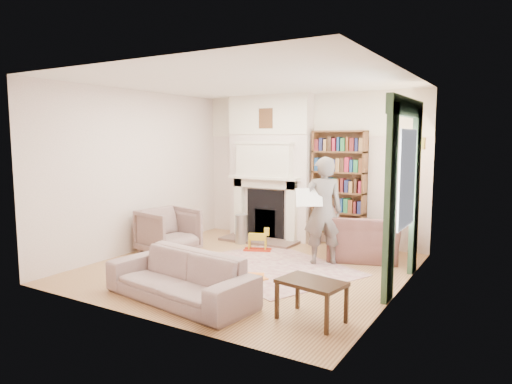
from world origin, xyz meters
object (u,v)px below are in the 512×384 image
Objects in this scene: bookcase at (339,182)px; sofa at (180,277)px; armchair_left at (169,231)px; rocking_horse at (257,239)px; man_reading at (323,211)px; armchair_reading at (362,236)px; paraffin_heater at (242,229)px; coffee_table at (311,301)px.

bookcase is 3.87m from sofa.
rocking_horse is at bearing -41.43° from armchair_left.
sofa is 1.18× the size of man_reading.
bookcase is at bearing 24.37° from rocking_horse.
armchair_left is at bearing 6.75° from armchair_reading.
bookcase is at bearing 88.37° from sofa.
paraffin_heater is (-1.85, 0.53, -0.57)m from man_reading.
rocking_horse is at bearing -42.18° from man_reading.
coffee_table is at bearing 16.26° from sofa.
sofa reaches higher than paraffin_heater.
armchair_reading reaches higher than paraffin_heater.
paraffin_heater is at bearing -16.53° from armchair_reading.
bookcase is 0.93× the size of sofa.
sofa is at bearing 35.07° from man_reading.
paraffin_heater reaches higher than coffee_table.
armchair_left is (-2.95, -1.37, 0.01)m from armchair_reading.
rocking_horse is at bearing 141.40° from coffee_table.
coffee_table is at bearing 74.52° from man_reading.
coffee_table is at bearing -45.88° from paraffin_heater.
paraffin_heater is 1.15× the size of rocking_horse.
sofa is (-1.32, -3.01, -0.09)m from armchair_reading.
armchair_left is (-2.27, -2.08, -0.78)m from bookcase.
man_reading is (-0.45, -0.60, 0.47)m from armchair_reading.
man_reading is (2.50, 0.77, 0.45)m from armchair_left.
armchair_reading is at bearing 1.68° from paraffin_heater.
bookcase reaches higher than man_reading.
bookcase is 3.36× the size of paraffin_heater.
bookcase reaches higher than rocking_horse.
sofa is 2.85× the size of coffee_table.
man_reading reaches higher than armchair_left.
rocking_horse is (0.57, -0.37, -0.06)m from paraffin_heater.
paraffin_heater is at bearing 123.87° from rocking_horse.
sofa is 3.10m from paraffin_heater.
sofa is 1.66m from coffee_table.
armchair_reading is (0.68, -0.70, -0.79)m from bookcase.
man_reading reaches higher than rocking_horse.
sofa reaches higher than coffee_table.
armchair_reading is at bearing 106.64° from coffee_table.
armchair_reading is 1.80m from rocking_horse.
man_reading is at bearing -79.85° from bookcase.
sofa is 2.60m from rocking_horse.
rocking_horse is at bearing 107.25° from sofa.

